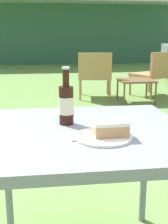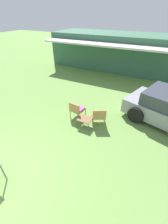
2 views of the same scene
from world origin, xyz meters
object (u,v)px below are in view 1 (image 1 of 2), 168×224
object	(u,v)px
wicker_chair_plain	(155,72)
garden_side_table	(136,82)
wicker_chair_cushioned	(95,73)
cake_on_plate	(107,132)
patio_table	(87,144)
cola_bottle_near	(66,104)

from	to	relation	value
wicker_chair_plain	garden_side_table	size ratio (longest dim) A/B	1.41
wicker_chair_plain	wicker_chair_cushioned	bearing A→B (deg)	-28.77
cake_on_plate	patio_table	bearing A→B (deg)	117.32
garden_side_table	cake_on_plate	size ratio (longest dim) A/B	2.48
wicker_chair_cushioned	cake_on_plate	distance (m)	4.18
wicker_chair_cushioned	garden_side_table	bearing A→B (deg)	153.89
cake_on_plate	cola_bottle_near	distance (m)	0.26
wicker_chair_cushioned	wicker_chair_plain	xyz separation A→B (m)	(1.05, -0.01, 0.00)
wicker_chair_cushioned	cola_bottle_near	xyz separation A→B (m)	(-0.78, -3.90, 0.36)
patio_table	cola_bottle_near	xyz separation A→B (m)	(-0.08, 0.09, 0.16)
wicker_chair_cushioned	cola_bottle_near	distance (m)	4.00
cola_bottle_near	garden_side_table	bearing A→B (deg)	68.34
cake_on_plate	garden_side_table	bearing A→B (deg)	71.40
garden_side_table	cola_bottle_near	world-z (taller)	cola_bottle_near
wicker_chair_plain	garden_side_table	bearing A→B (deg)	14.03
wicker_chair_plain	patio_table	distance (m)	4.36
cola_bottle_near	patio_table	bearing A→B (deg)	-49.88
patio_table	wicker_chair_cushioned	bearing A→B (deg)	80.11
cola_bottle_near	wicker_chair_cushioned	bearing A→B (deg)	78.76
garden_side_table	wicker_chair_cushioned	bearing A→B (deg)	145.83
wicker_chair_cushioned	patio_table	bearing A→B (deg)	88.17
garden_side_table	cola_bottle_near	size ratio (longest dim) A/B	2.20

